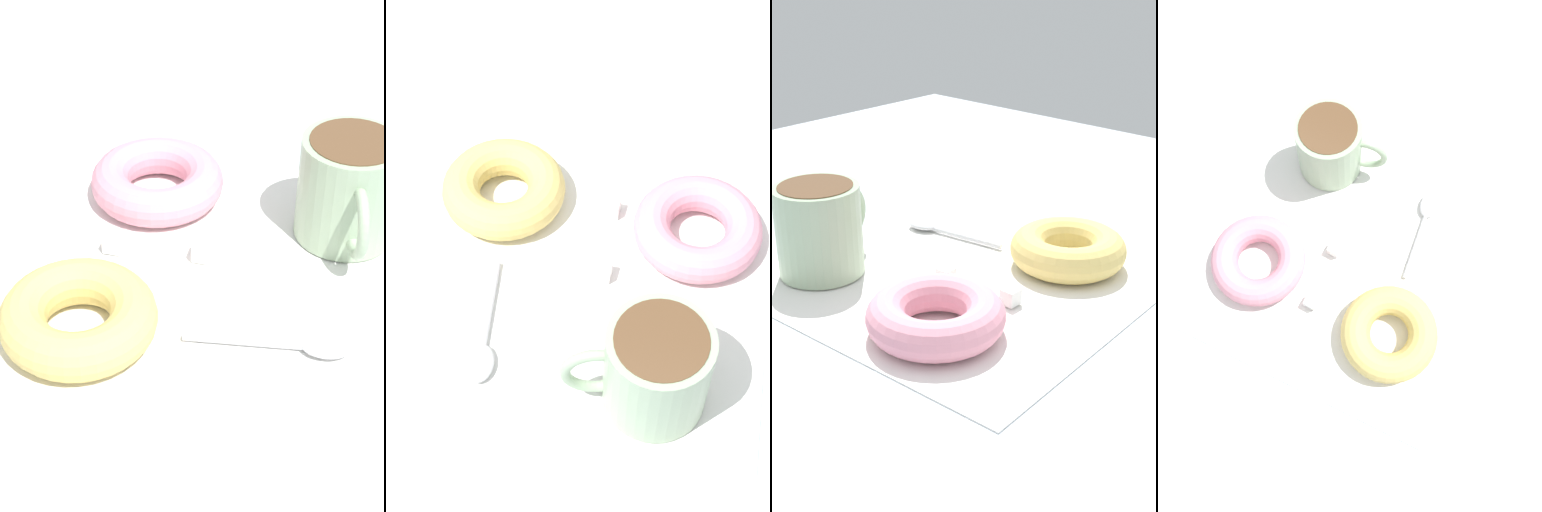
% 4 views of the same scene
% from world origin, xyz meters
% --- Properties ---
extents(ground_plane, '(1.20, 1.20, 0.02)m').
position_xyz_m(ground_plane, '(0.00, 0.00, -0.01)').
color(ground_plane, '#B2BCC6').
extents(napkin, '(0.36, 0.36, 0.00)m').
position_xyz_m(napkin, '(0.02, -0.02, 0.00)').
color(napkin, white).
rests_on(napkin, ground_plane).
extents(coffee_cup, '(0.12, 0.08, 0.09)m').
position_xyz_m(coffee_cup, '(-0.07, 0.09, 0.05)').
color(coffee_cup, '#9EB793').
rests_on(coffee_cup, napkin).
extents(donut_near_cup, '(0.12, 0.12, 0.04)m').
position_xyz_m(donut_near_cup, '(0.10, -0.08, 0.02)').
color(donut_near_cup, '#E5C66B').
rests_on(donut_near_cup, napkin).
extents(donut_far, '(0.12, 0.12, 0.03)m').
position_xyz_m(donut_far, '(-0.08, -0.08, 0.02)').
color(donut_far, pink).
rests_on(donut_far, napkin).
extents(spoon, '(0.03, 0.12, 0.01)m').
position_xyz_m(spoon, '(0.07, 0.08, 0.01)').
color(spoon, silver).
rests_on(spoon, napkin).
extents(sugar_cube, '(0.01, 0.01, 0.01)m').
position_xyz_m(sugar_cube, '(-0.01, -0.02, 0.01)').
color(sugar_cube, white).
rests_on(sugar_cube, napkin).
extents(sugar_cube_extra, '(0.01, 0.01, 0.01)m').
position_xyz_m(sugar_cube_extra, '(-0.00, -0.09, 0.01)').
color(sugar_cube_extra, white).
rests_on(sugar_cube_extra, napkin).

